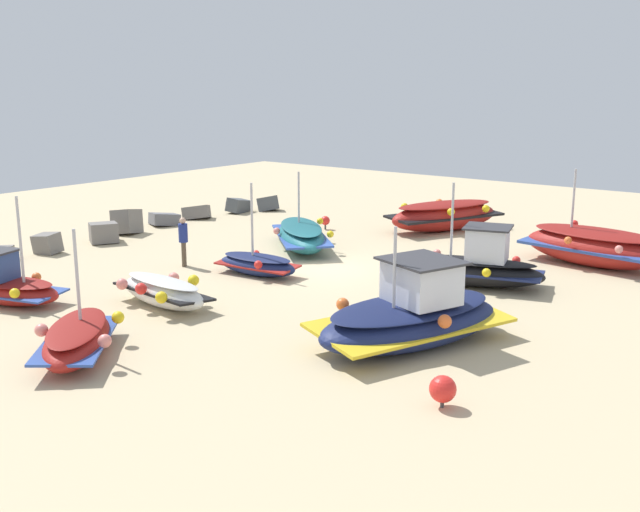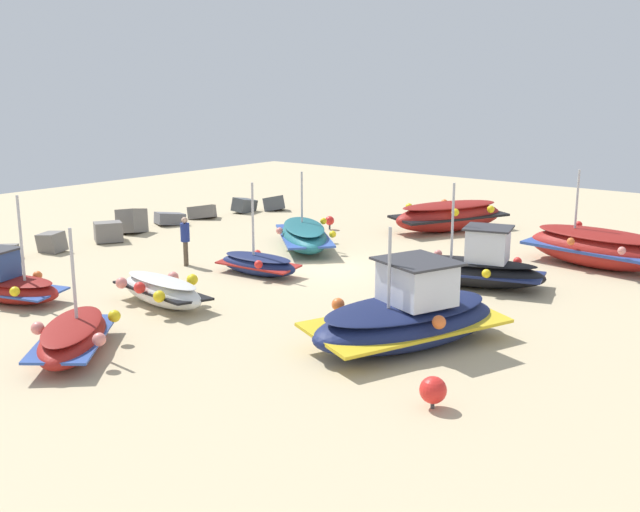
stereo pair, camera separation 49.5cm
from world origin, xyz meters
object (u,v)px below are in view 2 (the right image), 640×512
at_px(fishing_boat_2, 598,248).
at_px(fishing_boat_6, 11,285).
at_px(fishing_boat_3, 162,290).
at_px(fishing_boat_8, 258,264).
at_px(mooring_buoy_1, 330,221).
at_px(fishing_boat_7, 73,337).
at_px(person_walking, 185,238).
at_px(fishing_boat_0, 473,267).
at_px(fishing_boat_5, 449,216).
at_px(fishing_boat_4, 304,235).
at_px(fishing_boat_1, 408,317).
at_px(mooring_buoy_0, 433,390).

distance_m(fishing_boat_2, fishing_boat_6, 19.34).
height_order(fishing_boat_3, fishing_boat_8, fishing_boat_8).
distance_m(fishing_boat_3, mooring_buoy_1, 12.50).
height_order(fishing_boat_7, fishing_boat_8, fishing_boat_8).
bearing_deg(fishing_boat_8, fishing_boat_7, -82.61).
bearing_deg(person_walking, fishing_boat_8, -25.29).
bearing_deg(fishing_boat_6, fishing_boat_0, -151.24).
relative_size(fishing_boat_3, fishing_boat_5, 0.64).
height_order(fishing_boat_6, fishing_boat_7, fishing_boat_6).
distance_m(fishing_boat_4, fishing_boat_7, 12.80).
bearing_deg(fishing_boat_2, person_walking, -134.41).
distance_m(fishing_boat_3, fishing_boat_7, 4.25).
bearing_deg(fishing_boat_0, fishing_boat_5, 107.65).
xyz_separation_m(fishing_boat_1, mooring_buoy_1, (10.43, 10.63, -0.33)).
distance_m(fishing_boat_7, mooring_buoy_1, 16.74).
xyz_separation_m(fishing_boat_1, fishing_boat_4, (6.79, 9.05, -0.20)).
bearing_deg(fishing_boat_5, fishing_boat_2, 95.27).
relative_size(fishing_boat_3, fishing_boat_8, 1.15).
xyz_separation_m(fishing_boat_8, person_walking, (-0.67, 2.86, 0.64)).
distance_m(fishing_boat_4, mooring_buoy_1, 3.97).
height_order(fishing_boat_6, mooring_buoy_1, fishing_boat_6).
relative_size(fishing_boat_0, mooring_buoy_1, 8.34).
bearing_deg(fishing_boat_4, fishing_boat_8, -28.50).
distance_m(fishing_boat_6, mooring_buoy_0, 13.60).
xyz_separation_m(fishing_boat_1, person_walking, (2.03, 10.50, 0.29)).
relative_size(mooring_buoy_0, mooring_buoy_1, 1.12).
relative_size(fishing_boat_3, mooring_buoy_1, 6.05).
height_order(fishing_boat_3, fishing_boat_5, fishing_boat_5).
height_order(fishing_boat_3, mooring_buoy_0, fishing_boat_3).
bearing_deg(fishing_boat_6, fishing_boat_7, 148.07).
height_order(fishing_boat_5, fishing_boat_8, fishing_boat_8).
xyz_separation_m(fishing_boat_5, fishing_boat_8, (-10.73, 1.26, -0.30)).
xyz_separation_m(fishing_boat_0, fishing_boat_8, (-3.25, 6.33, -0.25)).
bearing_deg(fishing_boat_8, person_walking, -171.91).
bearing_deg(fishing_boat_5, fishing_boat_6, 8.99).
distance_m(fishing_boat_0, fishing_boat_1, 6.10).
relative_size(fishing_boat_0, fishing_boat_5, 0.88).
xyz_separation_m(fishing_boat_1, fishing_boat_6, (-4.20, 11.13, -0.23)).
xyz_separation_m(fishing_boat_5, fishing_boat_6, (-17.63, 4.75, -0.18)).
distance_m(fishing_boat_7, mooring_buoy_0, 8.66).
xyz_separation_m(fishing_boat_0, fishing_boat_7, (-11.55, 4.50, -0.18)).
xyz_separation_m(fishing_boat_0, fishing_boat_3, (-7.59, 6.05, -0.17)).
xyz_separation_m(fishing_boat_2, fishing_boat_4, (-4.17, 9.94, -0.18)).
bearing_deg(fishing_boat_7, mooring_buoy_1, 154.30).
relative_size(fishing_boat_3, mooring_buoy_0, 5.40).
bearing_deg(mooring_buoy_0, fishing_boat_2, 6.25).
relative_size(fishing_boat_2, fishing_boat_8, 1.71).
relative_size(fishing_boat_1, fishing_boat_8, 1.83).
distance_m(person_walking, mooring_buoy_0, 13.82).
height_order(fishing_boat_4, person_walking, fishing_boat_4).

